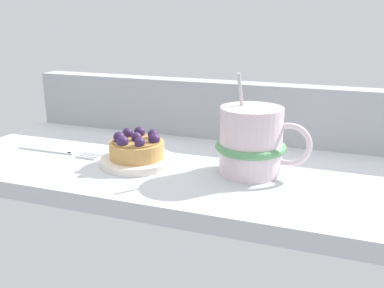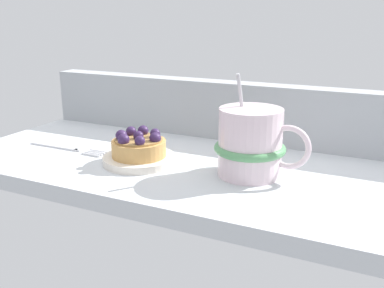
{
  "view_description": "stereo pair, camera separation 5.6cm",
  "coord_description": "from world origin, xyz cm",
  "px_view_note": "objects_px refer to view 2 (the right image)",
  "views": [
    {
      "loc": [
        22.09,
        -60.45,
        22.34
      ],
      "look_at": [
        0.8,
        -2.99,
        3.79
      ],
      "focal_mm": 41.19,
      "sensor_mm": 36.0,
      "label": 1
    },
    {
      "loc": [
        27.27,
        -58.26,
        22.34
      ],
      "look_at": [
        0.8,
        -2.99,
        3.79
      ],
      "focal_mm": 41.19,
      "sensor_mm": 36.0,
      "label": 2
    }
  ],
  "objects_px": {
    "coffee_mug": "(251,143)",
    "dessert_fork": "(67,148)",
    "raspberry_tart": "(139,145)",
    "dessert_plate": "(139,159)"
  },
  "relations": [
    {
      "from": "coffee_mug",
      "to": "dessert_fork",
      "type": "bearing_deg",
      "value": -176.75
    },
    {
      "from": "dessert_fork",
      "to": "raspberry_tart",
      "type": "bearing_deg",
      "value": -2.18
    },
    {
      "from": "raspberry_tart",
      "to": "coffee_mug",
      "type": "bearing_deg",
      "value": 7.84
    },
    {
      "from": "raspberry_tart",
      "to": "dessert_fork",
      "type": "distance_m",
      "value": 0.15
    },
    {
      "from": "raspberry_tart",
      "to": "dessert_fork",
      "type": "xyz_separation_m",
      "value": [
        -0.15,
        0.01,
        -0.02
      ]
    },
    {
      "from": "raspberry_tart",
      "to": "dessert_fork",
      "type": "relative_size",
      "value": 0.54
    },
    {
      "from": "dessert_plate",
      "to": "raspberry_tart",
      "type": "height_order",
      "value": "raspberry_tart"
    },
    {
      "from": "raspberry_tart",
      "to": "coffee_mug",
      "type": "distance_m",
      "value": 0.17
    },
    {
      "from": "coffee_mug",
      "to": "dessert_fork",
      "type": "relative_size",
      "value": 0.93
    },
    {
      "from": "coffee_mug",
      "to": "raspberry_tart",
      "type": "bearing_deg",
      "value": -172.16
    }
  ]
}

